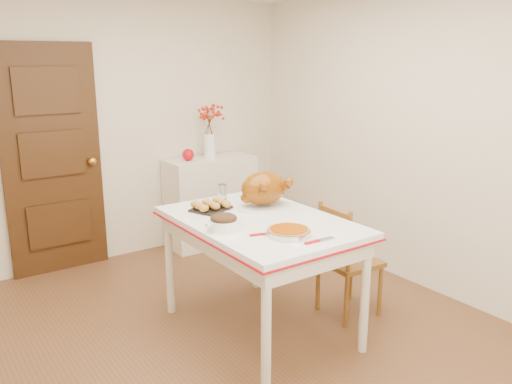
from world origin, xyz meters
TOP-DOWN VIEW (x-y plane):
  - floor at (0.00, 0.00)m, footprint 3.50×4.00m
  - wall_back at (0.00, 2.00)m, footprint 3.50×0.00m
  - wall_right at (1.75, 0.00)m, footprint 0.00×4.00m
  - door_back at (-0.70, 1.97)m, footprint 0.85×0.06m
  - sideboard at (0.81, 1.78)m, footprint 0.92×0.41m
  - kitchen_table at (0.16, -0.03)m, footprint 0.97×1.41m
  - chair_oak at (0.87, -0.20)m, footprint 0.42×0.42m
  - berry_vase at (0.81, 1.78)m, footprint 0.27×0.27m
  - apple at (0.56, 1.78)m, footprint 0.12×0.12m
  - turkey_platter at (0.34, 0.19)m, footprint 0.48×0.41m
  - pumpkin_pie at (0.10, -0.41)m, footprint 0.36×0.36m
  - stuffing_dish at (-0.17, -0.08)m, footprint 0.30×0.27m
  - rolls_tray at (-0.01, 0.36)m, footprint 0.32×0.29m
  - pie_server at (0.19, -0.60)m, footprint 0.22×0.07m
  - carving_knife at (0.01, -0.32)m, footprint 0.26×0.12m
  - drinking_glass at (0.21, 0.56)m, footprint 0.08×0.08m
  - shaker_pair at (0.45, 0.55)m, footprint 0.10×0.04m

SIDE VIEW (x-z plane):
  - floor at x=0.00m, z-range 0.00..0.00m
  - kitchen_table at x=0.16m, z-range 0.00..0.85m
  - chair_oak at x=0.87m, z-range 0.00..0.88m
  - sideboard at x=0.81m, z-range 0.00..0.92m
  - pie_server at x=0.19m, z-range 0.85..0.86m
  - carving_knife at x=0.01m, z-range 0.85..0.86m
  - pumpkin_pie at x=0.10m, z-range 0.85..0.90m
  - rolls_tray at x=-0.01m, z-range 0.85..0.92m
  - shaker_pair at x=0.45m, z-range 0.85..0.94m
  - stuffing_dish at x=-0.17m, z-range 0.85..0.95m
  - drinking_glass at x=0.21m, z-range 0.85..0.97m
  - turkey_platter at x=0.34m, z-range 0.85..1.11m
  - apple at x=0.56m, z-range 0.92..1.04m
  - door_back at x=-0.70m, z-range 0.00..2.06m
  - berry_vase at x=0.81m, z-range 0.92..1.44m
  - wall_back at x=0.00m, z-range 0.00..2.50m
  - wall_right at x=1.75m, z-range 0.00..2.50m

